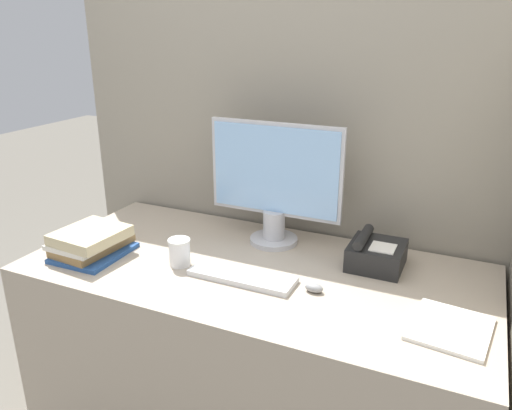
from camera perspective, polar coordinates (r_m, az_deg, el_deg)
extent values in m
cube|color=gray|center=(2.11, 4.62, 0.61)|extent=(2.04, 0.04, 1.76)
cube|color=tan|center=(2.00, -0.22, -16.85)|extent=(1.64, 0.78, 0.76)
cylinder|color=#B7B7BC|center=(1.99, 2.04, -4.00)|extent=(0.19, 0.19, 0.02)
cylinder|color=#B7B7BC|center=(1.96, 2.07, -2.23)|extent=(0.09, 0.09, 0.11)
cube|color=#B7B7BC|center=(1.90, 2.22, 4.07)|extent=(0.53, 0.02, 0.36)
cube|color=#8CB7E5|center=(1.89, 2.11, 4.00)|extent=(0.50, 0.01, 0.33)
cube|color=silver|center=(1.72, -1.51, -8.13)|extent=(0.37, 0.12, 0.02)
ellipsoid|color=gray|center=(1.65, 6.66, -9.39)|extent=(0.06, 0.04, 0.03)
cylinder|color=white|center=(1.81, -8.73, -5.47)|extent=(0.07, 0.07, 0.09)
cylinder|color=white|center=(1.79, -8.81, -4.04)|extent=(0.08, 0.08, 0.01)
cube|color=#264C8C|center=(1.98, -18.02, -5.22)|extent=(0.23, 0.27, 0.02)
cube|color=olive|center=(1.99, -18.16, -4.40)|extent=(0.20, 0.29, 0.03)
cube|color=silver|center=(1.97, -18.86, -3.98)|extent=(0.21, 0.24, 0.02)
cube|color=#C6B78C|center=(1.95, -18.40, -3.29)|extent=(0.23, 0.25, 0.04)
cube|color=black|center=(1.84, 13.61, -5.61)|extent=(0.19, 0.20, 0.09)
cube|color=white|center=(1.79, 14.30, -4.74)|extent=(0.08, 0.09, 0.00)
cylinder|color=black|center=(1.82, 12.17, -3.62)|extent=(0.04, 0.18, 0.04)
cube|color=white|center=(1.56, 21.31, -12.97)|extent=(0.24, 0.26, 0.01)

